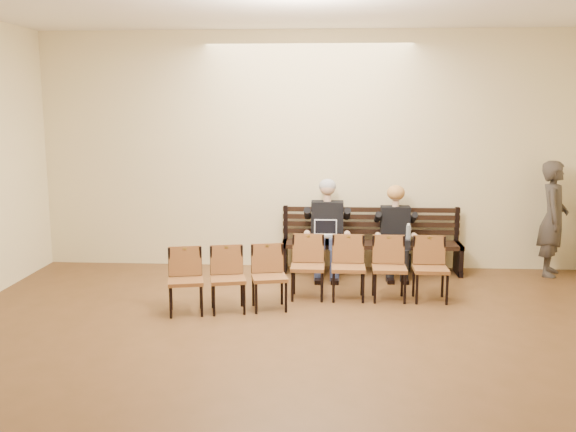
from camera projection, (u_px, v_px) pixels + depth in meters
The scene contains 11 objects.
ground at pixel (289, 427), 4.87m from camera, with size 10.00×10.00×0.00m, color brown.
room_walls at pixel (294, 90), 5.22m from camera, with size 8.02×10.01×3.51m.
bench at pixel (371, 258), 9.35m from camera, with size 2.60×0.90×0.45m, color black.
seated_man at pixel (327, 228), 9.19m from camera, with size 0.57×0.79×1.37m, color black, non-canonical shape.
seated_woman at pixel (396, 235), 9.15m from camera, with size 0.51×0.70×1.18m, color black, non-canonical shape.
laptop at pixel (325, 239), 9.00m from camera, with size 0.32×0.25×0.23m, color silver.
water_bottle at pixel (408, 240), 8.92m from camera, with size 0.07×0.07×0.23m, color silver.
bag at pixel (398, 263), 9.44m from camera, with size 0.34×0.24×0.25m, color black.
passerby at pixel (554, 210), 9.11m from camera, with size 0.69×0.46×1.90m, color #37322D.
chair_row_front at pixel (369, 268), 8.02m from camera, with size 1.95×0.44×0.80m, color brown.
chair_row_back at pixel (228, 280), 7.55m from camera, with size 1.39×0.42×0.77m, color brown.
Camera 1 is at (0.27, -4.52, 2.40)m, focal length 40.00 mm.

